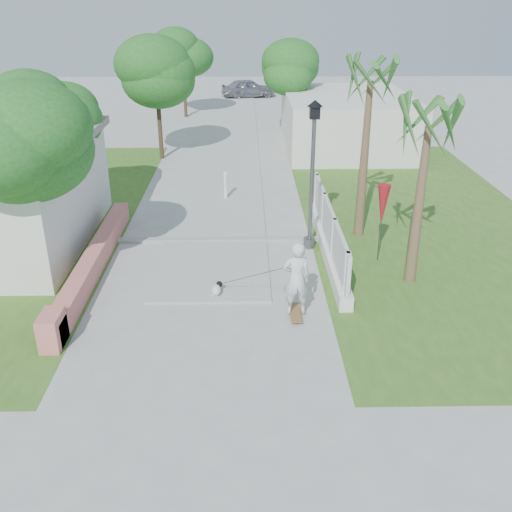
{
  "coord_description": "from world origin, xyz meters",
  "views": [
    {
      "loc": [
        0.97,
        -10.52,
        7.11
      ],
      "look_at": [
        1.21,
        2.48,
        1.1
      ],
      "focal_mm": 40.0,
      "sensor_mm": 36.0,
      "label": 1
    }
  ],
  "objects_px": {
    "bollard": "(225,185)",
    "patio_umbrella": "(383,206)",
    "skateboarder": "(259,277)",
    "street_lamp": "(312,171)",
    "dog": "(217,289)",
    "parked_car": "(248,88)"
  },
  "relations": [
    {
      "from": "street_lamp",
      "to": "dog",
      "type": "height_order",
      "value": "street_lamp"
    },
    {
      "from": "patio_umbrella",
      "to": "dog",
      "type": "distance_m",
      "value": 5.26
    },
    {
      "from": "street_lamp",
      "to": "parked_car",
      "type": "xyz_separation_m",
      "value": [
        -1.7,
        27.83,
        -1.75
      ]
    },
    {
      "from": "bollard",
      "to": "patio_umbrella",
      "type": "height_order",
      "value": "patio_umbrella"
    },
    {
      "from": "skateboarder",
      "to": "dog",
      "type": "distance_m",
      "value": 1.36
    },
    {
      "from": "patio_umbrella",
      "to": "skateboarder",
      "type": "bearing_deg",
      "value": -143.27
    },
    {
      "from": "dog",
      "to": "parked_car",
      "type": "relative_size",
      "value": 0.13
    },
    {
      "from": "parked_car",
      "to": "street_lamp",
      "type": "bearing_deg",
      "value": 168.02
    },
    {
      "from": "dog",
      "to": "parked_car",
      "type": "height_order",
      "value": "parked_car"
    },
    {
      "from": "street_lamp",
      "to": "patio_umbrella",
      "type": "xyz_separation_m",
      "value": [
        1.9,
        -1.0,
        -0.74
      ]
    },
    {
      "from": "bollard",
      "to": "parked_car",
      "type": "xyz_separation_m",
      "value": [
        1.0,
        23.33,
        0.09
      ]
    },
    {
      "from": "bollard",
      "to": "patio_umbrella",
      "type": "distance_m",
      "value": 7.25
    },
    {
      "from": "bollard",
      "to": "street_lamp",
      "type": "bearing_deg",
      "value": -59.04
    },
    {
      "from": "skateboarder",
      "to": "street_lamp",
      "type": "bearing_deg",
      "value": -118.4
    },
    {
      "from": "street_lamp",
      "to": "dog",
      "type": "xyz_separation_m",
      "value": [
        -2.7,
        -3.08,
        -2.22
      ]
    },
    {
      "from": "bollard",
      "to": "dog",
      "type": "distance_m",
      "value": 7.59
    },
    {
      "from": "bollard",
      "to": "patio_umbrella",
      "type": "xyz_separation_m",
      "value": [
        4.6,
        -5.5,
        1.1
      ]
    },
    {
      "from": "street_lamp",
      "to": "dog",
      "type": "bearing_deg",
      "value": -131.21
    },
    {
      "from": "patio_umbrella",
      "to": "parked_car",
      "type": "distance_m",
      "value": 29.07
    },
    {
      "from": "dog",
      "to": "patio_umbrella",
      "type": "bearing_deg",
      "value": 46.97
    },
    {
      "from": "bollard",
      "to": "parked_car",
      "type": "height_order",
      "value": "parked_car"
    },
    {
      "from": "dog",
      "to": "parked_car",
      "type": "bearing_deg",
      "value": 110.74
    }
  ]
}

